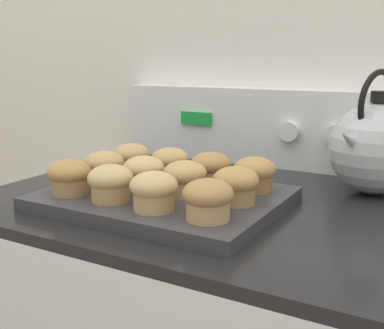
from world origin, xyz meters
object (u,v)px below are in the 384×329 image
muffin_r1_c2 (185,178)px  muffin_r2_c3 (255,173)px  muffin_r0_c1 (111,182)px  muffin_r2_c0 (132,158)px  muffin_r2_c2 (211,168)px  muffin_r0_c2 (154,190)px  muffin_r0_c3 (208,199)px  muffin_pan (164,199)px  muffin_r1_c0 (104,167)px  muffin_r0_c0 (69,176)px  muffin_r1_c3 (236,185)px  muffin_r2_c1 (170,163)px  tea_kettle (375,147)px  muffin_r1_c1 (144,172)px

muffin_r1_c2 → muffin_r2_c3: bearing=45.1°
muffin_r0_c1 → muffin_r2_c0: 0.19m
muffin_r0_c1 → muffin_r2_c2: (0.09, 0.17, 0.00)m
muffin_r0_c2 → muffin_r0_c3: size_ratio=1.00×
muffin_r1_c2 → muffin_r2_c3: same height
muffin_r0_c1 → muffin_r2_c0: same height
muffin_pan → muffin_r1_c0: bearing=-179.8°
muffin_r2_c0 → muffin_r2_c2: 0.17m
muffin_r0_c0 → muffin_r1_c3: size_ratio=1.00×
muffin_pan → muffin_r1_c3: muffin_r1_c3 is taller
muffin_r0_c3 → muffin_r1_c2: same height
muffin_r0_c1 → muffin_r0_c2: (0.08, -0.00, 0.00)m
muffin_pan → muffin_r1_c0: muffin_r1_c0 is taller
muffin_r2_c0 → muffin_r2_c1: 0.09m
muffin_r0_c0 → muffin_r2_c1: same height
muffin_r2_c3 → muffin_r1_c0: bearing=-161.2°
muffin_r1_c0 → muffin_r2_c3: size_ratio=1.00×
muffin_r1_c2 → muffin_r2_c2: bearing=88.2°
muffin_r0_c1 → muffin_r1_c3: same height
muffin_r0_c0 → tea_kettle: 0.53m
muffin_r1_c1 → muffin_r2_c1: bearing=91.0°
muffin_r1_c0 → muffin_r2_c0: (-0.01, 0.09, 0.00)m
muffin_r2_c0 → tea_kettle: bearing=21.0°
muffin_r0_c1 → muffin_r2_c2: 0.19m
muffin_r0_c2 → muffin_r2_c0: same height
muffin_r0_c2 → muffin_r2_c1: same height
muffin_pan → muffin_r1_c1: 0.06m
muffin_r0_c3 → muffin_r1_c0: same height
muffin_r1_c0 → muffin_r2_c3: 0.26m
muffin_r2_c1 → tea_kettle: bearing=26.3°
muffin_r0_c0 → muffin_r0_c2: size_ratio=1.00×
muffin_r0_c3 → muffin_r1_c0: bearing=161.2°
muffin_r0_c0 → muffin_r1_c0: same height
tea_kettle → muffin_r0_c3: bearing=-115.4°
muffin_r0_c1 → muffin_r2_c3: 0.24m
muffin_r1_c0 → muffin_r1_c3: bearing=0.3°
muffin_r1_c3 → tea_kettle: tea_kettle is taller
muffin_r1_c0 → muffin_r2_c2: 0.19m
muffin_r0_c0 → muffin_r1_c3: same height
muffin_r0_c2 → muffin_r1_c3: (0.09, 0.09, 0.00)m
tea_kettle → muffin_r2_c1: bearing=-153.7°
muffin_r1_c0 → muffin_r2_c1: same height
muffin_r1_c0 → muffin_r2_c1: 0.12m
muffin_pan → muffin_r1_c1: bearing=-178.7°
muffin_r0_c3 → muffin_r2_c0: (-0.26, 0.17, 0.00)m
muffin_r1_c1 → muffin_pan: bearing=1.3°
muffin_r0_c2 → muffin_r1_c3: same height
muffin_r1_c2 → muffin_r2_c0: bearing=152.7°
muffin_r0_c1 → muffin_r0_c3: bearing=-1.5°
muffin_r0_c3 → muffin_r2_c2: (-0.08, 0.17, 0.00)m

